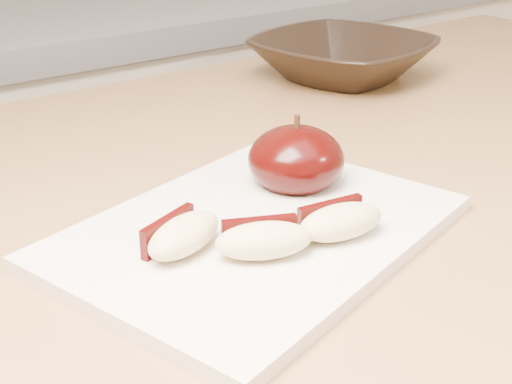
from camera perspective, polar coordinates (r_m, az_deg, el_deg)
cutting_board at (r=0.50m, az=0.00°, el=-3.18°), size 0.31×0.26×0.01m
apple_half at (r=0.56m, az=3.22°, el=2.59°), size 0.09×0.09×0.06m
apple_wedge_a at (r=0.46m, az=-5.92°, el=-3.41°), size 0.07×0.05×0.02m
apple_wedge_b at (r=0.45m, az=0.58°, el=-3.82°), size 0.07×0.05×0.02m
apple_wedge_c at (r=0.48m, az=6.70°, el=-2.32°), size 0.07×0.04×0.02m
bowl at (r=0.89m, az=6.94°, el=10.58°), size 0.25×0.25×0.05m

